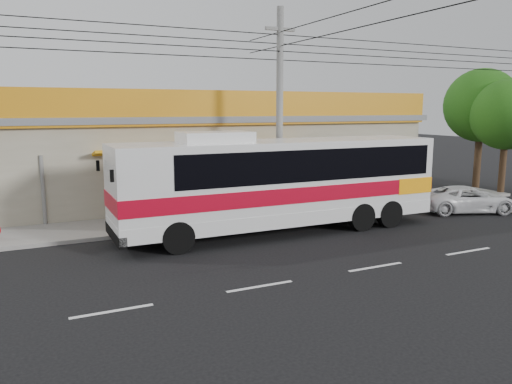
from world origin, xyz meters
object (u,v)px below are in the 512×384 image
(white_car, at_px, (468,199))
(tree_far, at_px, (484,108))
(utility_pole, at_px, (280,46))
(tree_near, at_px, (509,117))
(coach_bus, at_px, (285,178))

(white_car, distance_m, tree_far, 8.95)
(utility_pole, bearing_deg, tree_near, 1.35)
(coach_bus, bearing_deg, tree_near, 8.46)
(coach_bus, relative_size, tree_near, 2.02)
(white_car, height_order, tree_far, tree_far)
(tree_near, bearing_deg, white_car, -155.39)
(white_car, bearing_deg, tree_near, -44.83)
(utility_pole, bearing_deg, tree_far, 9.16)
(coach_bus, height_order, tree_far, tree_far)
(coach_bus, xyz_separation_m, tree_far, (15.89, 4.32, 2.73))
(white_car, xyz_separation_m, tree_far, (6.25, 4.76, 4.27))
(tree_near, bearing_deg, utility_pole, -178.65)
(utility_pole, relative_size, tree_near, 5.24)
(white_car, bearing_deg, utility_pole, 95.98)
(white_car, distance_m, tree_near, 7.43)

